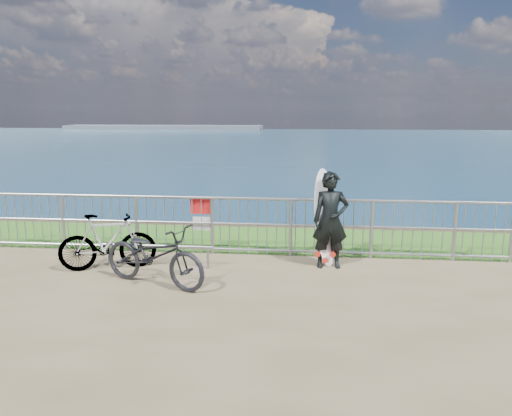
# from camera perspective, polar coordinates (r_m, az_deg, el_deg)

# --- Properties ---
(grass_strip) EXTENTS (120.00, 120.00, 0.00)m
(grass_strip) POSITION_cam_1_polar(r_m,az_deg,el_deg) (10.72, -1.21, -3.57)
(grass_strip) COLOR #2D661C
(grass_strip) RESTS_ON ground
(seascape) EXTENTS (260.00, 260.00, 5.00)m
(seascape) POSITION_cam_1_polar(r_m,az_deg,el_deg) (161.61, -10.40, 8.82)
(seascape) COLOR brown
(seascape) RESTS_ON ground
(railing) EXTENTS (10.06, 0.10, 1.13)m
(railing) POSITION_cam_1_polar(r_m,az_deg,el_deg) (9.52, -1.99, -1.96)
(railing) COLOR gray
(railing) RESTS_ON ground
(surfer) EXTENTS (0.65, 0.46, 1.70)m
(surfer) POSITION_cam_1_polar(r_m,az_deg,el_deg) (8.79, 8.51, -1.40)
(surfer) COLOR black
(surfer) RESTS_ON ground
(surfboard) EXTENTS (0.59, 0.57, 1.74)m
(surfboard) POSITION_cam_1_polar(r_m,az_deg,el_deg) (8.94, 7.97, -1.49)
(surfboard) COLOR white
(surfboard) RESTS_ON ground
(bicycle_near) EXTENTS (2.01, 1.32, 1.00)m
(bicycle_near) POSITION_cam_1_polar(r_m,az_deg,el_deg) (8.06, -11.56, -5.28)
(bicycle_near) COLOR black
(bicycle_near) RESTS_ON ground
(bicycle_far) EXTENTS (1.71, 0.98, 0.99)m
(bicycle_far) POSITION_cam_1_polar(r_m,az_deg,el_deg) (9.04, -16.61, -3.72)
(bicycle_far) COLOR black
(bicycle_far) RESTS_ON ground
(bike_rack) EXTENTS (2.00, 0.05, 0.41)m
(bike_rack) POSITION_cam_1_polar(r_m,az_deg,el_deg) (9.00, -11.18, -4.52)
(bike_rack) COLOR gray
(bike_rack) RESTS_ON ground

